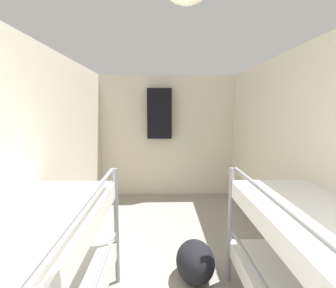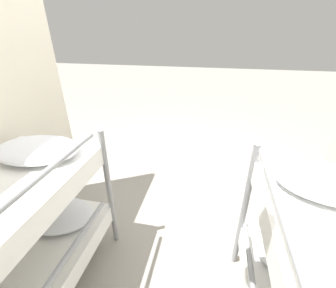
{
  "view_description": "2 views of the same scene",
  "coord_description": "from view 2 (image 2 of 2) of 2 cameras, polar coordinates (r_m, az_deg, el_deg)",
  "views": [
    {
      "loc": [
        -0.11,
        0.16,
        1.63
      ],
      "look_at": [
        -0.03,
        3.16,
        1.22
      ],
      "focal_mm": 28.0,
      "sensor_mm": 36.0,
      "label": 1
    },
    {
      "loc": [
        -0.24,
        1.89,
        1.73
      ],
      "look_at": [
        0.09,
        0.31,
        0.9
      ],
      "focal_mm": 24.0,
      "sensor_mm": 36.0,
      "label": 2
    }
  ],
  "objects": [
    {
      "name": "ground_plane",
      "position": [
        2.58,
        3.58,
        -15.12
      ],
      "size": [
        20.0,
        20.0,
        0.0
      ],
      "primitive_type": "plane",
      "color": "gray"
    }
  ]
}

